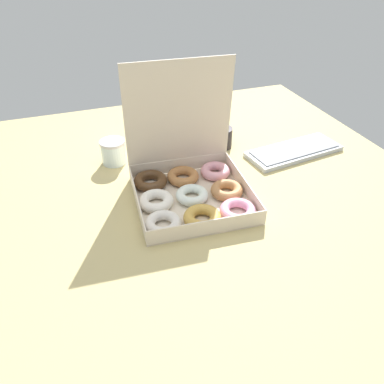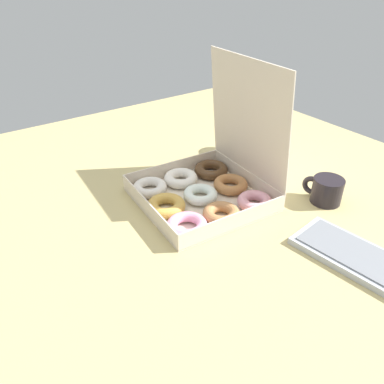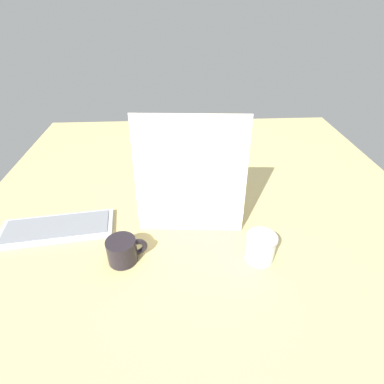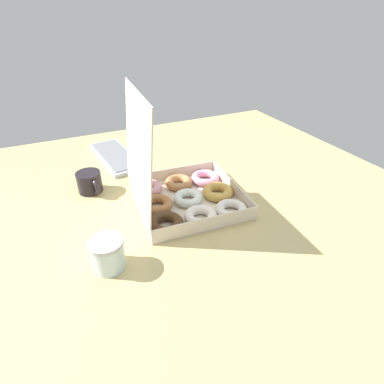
% 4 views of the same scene
% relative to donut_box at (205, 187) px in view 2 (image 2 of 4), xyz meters
% --- Properties ---
extents(ground_plane, '(1.80, 1.80, 0.02)m').
position_rel_donut_box_xyz_m(ground_plane, '(-0.04, -0.03, -0.05)').
color(ground_plane, tan).
extents(donut_box, '(0.41, 0.42, 0.42)m').
position_rel_donut_box_xyz_m(donut_box, '(0.00, 0.00, 0.00)').
color(donut_box, beige).
rests_on(donut_box, ground_plane).
extents(keyboard, '(0.41, 0.19, 0.02)m').
position_rel_donut_box_xyz_m(keyboard, '(0.50, 0.14, -0.03)').
color(keyboard, '#B4BAC4').
rests_on(keyboard, ground_plane).
extents(coffee_mug, '(0.13, 0.09, 0.08)m').
position_rel_donut_box_xyz_m(coffee_mug, '(0.23, 0.30, -0.00)').
color(coffee_mug, black).
rests_on(coffee_mug, ground_plane).
extents(glass_jar, '(0.10, 0.10, 0.09)m').
position_rel_donut_box_xyz_m(glass_jar, '(-0.20, 0.31, 0.00)').
color(glass_jar, silver).
rests_on(glass_jar, ground_plane).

